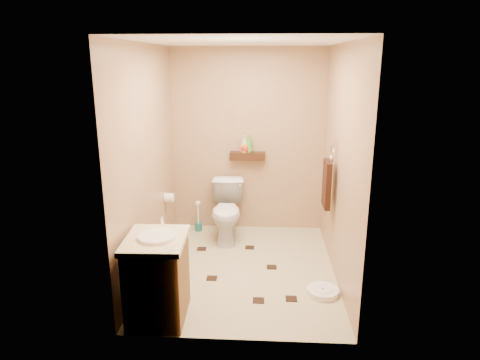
{
  "coord_description": "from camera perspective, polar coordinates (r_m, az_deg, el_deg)",
  "views": [
    {
      "loc": [
        0.22,
        -4.29,
        2.23
      ],
      "look_at": [
        -0.04,
        0.25,
        0.95
      ],
      "focal_mm": 32.0,
      "sensor_mm": 36.0,
      "label": 1
    }
  ],
  "objects": [
    {
      "name": "floor_accents",
      "position": [
        4.78,
        0.77,
        -12.08
      ],
      "size": [
        1.14,
        1.31,
        0.01
      ],
      "color": "black",
      "rests_on": "ground"
    },
    {
      "name": "toilet_paper",
      "position": [
        5.33,
        -9.44,
        -2.32
      ],
      "size": [
        0.12,
        0.11,
        0.12
      ],
      "color": "white",
      "rests_on": "wall_left"
    },
    {
      "name": "bottle_a",
      "position": [
        5.56,
        0.6,
        4.86
      ],
      "size": [
        0.12,
        0.12,
        0.23
      ],
      "primitive_type": "imported",
      "rotation": [
        0.0,
        0.0,
        5.48
      ],
      "color": "beige",
      "rests_on": "wall_shelf"
    },
    {
      "name": "towel_ring",
      "position": [
        4.77,
        11.55,
        -0.26
      ],
      "size": [
        0.12,
        0.3,
        0.76
      ],
      "color": "silver",
      "rests_on": "wall_right"
    },
    {
      "name": "wall_right",
      "position": [
        4.48,
        13.25,
        1.98
      ],
      "size": [
        0.04,
        2.5,
        2.4
      ],
      "primitive_type": "cube",
      "color": "tan",
      "rests_on": "ground"
    },
    {
      "name": "wall_shelf",
      "position": [
        5.59,
        0.99,
        3.21
      ],
      "size": [
        0.46,
        0.14,
        0.1
      ],
      "primitive_type": "cube",
      "color": "#371E0F",
      "rests_on": "wall_back"
    },
    {
      "name": "wall_front",
      "position": [
        3.22,
        -0.82,
        -2.97
      ],
      "size": [
        2.0,
        0.04,
        2.4
      ],
      "primitive_type": "cube",
      "color": "tan",
      "rests_on": "ground"
    },
    {
      "name": "wall_back",
      "position": [
        5.64,
        1.03,
        5.17
      ],
      "size": [
        2.0,
        0.04,
        2.4
      ],
      "primitive_type": "cube",
      "color": "tan",
      "rests_on": "ground"
    },
    {
      "name": "ceiling",
      "position": [
        4.3,
        0.39,
        17.98
      ],
      "size": [
        2.0,
        2.5,
        0.02
      ],
      "primitive_type": "cube",
      "color": "white",
      "rests_on": "wall_back"
    },
    {
      "name": "toilet",
      "position": [
        5.47,
        -1.74,
        -4.19
      ],
      "size": [
        0.44,
        0.74,
        0.74
      ],
      "primitive_type": "imported",
      "rotation": [
        0.0,
        0.0,
        0.03
      ],
      "color": "white",
      "rests_on": "ground"
    },
    {
      "name": "toilet_brush",
      "position": [
        5.81,
        -5.57,
        -5.35
      ],
      "size": [
        0.1,
        0.1,
        0.42
      ],
      "color": "#1A6960",
      "rests_on": "ground"
    },
    {
      "name": "ground",
      "position": [
        4.84,
        0.33,
        -11.74
      ],
      "size": [
        2.5,
        2.5,
        0.0
      ],
      "primitive_type": "plane",
      "color": "#C2B48D",
      "rests_on": "ground"
    },
    {
      "name": "wall_left",
      "position": [
        4.58,
        -12.26,
        2.34
      ],
      "size": [
        0.04,
        2.5,
        2.4
      ],
      "primitive_type": "cube",
      "color": "tan",
      "rests_on": "ground"
    },
    {
      "name": "bottle_c",
      "position": [
        5.57,
        0.74,
        4.49
      ],
      "size": [
        0.15,
        0.15,
        0.15
      ],
      "primitive_type": "imported",
      "rotation": [
        0.0,
        0.0,
        0.24
      ],
      "color": "red",
      "rests_on": "wall_shelf"
    },
    {
      "name": "vanity",
      "position": [
        3.92,
        -10.95,
        -12.54
      ],
      "size": [
        0.53,
        0.64,
        0.88
      ],
      "rotation": [
        0.0,
        0.0,
        0.03
      ],
      "color": "brown",
      "rests_on": "ground"
    },
    {
      "name": "bottle_d",
      "position": [
        5.56,
        1.19,
        4.86
      ],
      "size": [
        0.12,
        0.12,
        0.23
      ],
      "primitive_type": "imported",
      "rotation": [
        0.0,
        0.0,
        2.32
      ],
      "color": "green",
      "rests_on": "wall_shelf"
    },
    {
      "name": "bottle_b",
      "position": [
        5.57,
        0.66,
        4.63
      ],
      "size": [
        0.12,
        0.12,
        0.18
      ],
      "primitive_type": "imported",
      "rotation": [
        0.0,
        0.0,
        0.76
      ],
      "color": "#FC9D35",
      "rests_on": "wall_shelf"
    },
    {
      "name": "bathroom_scale",
      "position": [
        4.43,
        10.98,
        -14.39
      ],
      "size": [
        0.41,
        0.41,
        0.06
      ],
      "rotation": [
        0.0,
        0.0,
        0.41
      ],
      "color": "white",
      "rests_on": "ground"
    }
  ]
}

